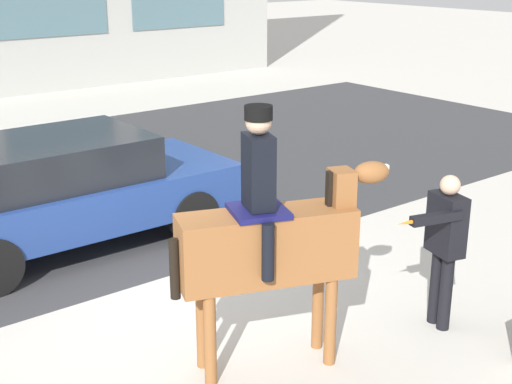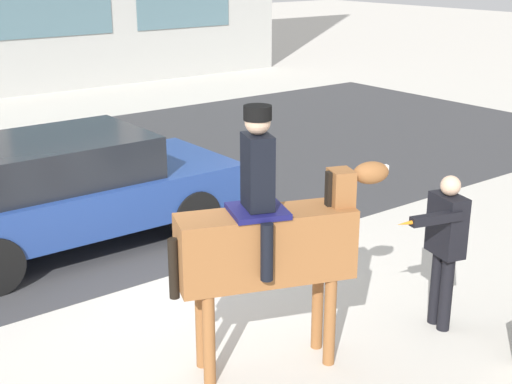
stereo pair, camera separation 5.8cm
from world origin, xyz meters
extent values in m
plane|color=beige|center=(0.00, 0.00, 0.00)|extent=(80.00, 80.00, 0.00)
cube|color=#38383A|center=(0.00, 4.75, 0.00)|extent=(23.32, 8.50, 0.01)
cube|color=slate|center=(4.10, 12.83, 2.26)|extent=(3.28, 0.02, 1.48)
cube|color=slate|center=(8.21, 12.83, 2.26)|extent=(3.28, 0.02, 1.48)
cube|color=brown|center=(-0.08, -1.73, 1.20)|extent=(1.64, 0.97, 0.65)
cylinder|color=brown|center=(0.51, -1.78, 0.44)|extent=(0.11, 0.11, 0.88)
cylinder|color=brown|center=(0.40, -2.07, 0.44)|extent=(0.11, 0.11, 0.88)
cylinder|color=brown|center=(-0.56, -1.38, 0.44)|extent=(0.11, 0.11, 0.88)
cylinder|color=brown|center=(-0.67, -1.67, 0.44)|extent=(0.11, 0.11, 0.88)
cube|color=brown|center=(0.57, -1.97, 1.57)|extent=(0.27, 0.30, 0.55)
cube|color=black|center=(0.46, -1.93, 1.59)|extent=(0.07, 0.09, 0.49)
ellipsoid|color=brown|center=(0.84, -2.07, 1.80)|extent=(0.39, 0.31, 0.21)
cube|color=silver|center=(0.94, -2.11, 1.82)|extent=(0.13, 0.09, 0.08)
cylinder|color=black|center=(-0.86, -1.43, 1.09)|extent=(0.09, 0.09, 0.55)
cube|color=#14144C|center=(-0.16, -1.70, 1.54)|extent=(0.62, 0.62, 0.05)
cube|color=black|center=(-0.16, -1.70, 1.90)|extent=(0.32, 0.38, 0.65)
sphere|color=#D1A889|center=(-0.16, -1.70, 2.34)|extent=(0.22, 0.22, 0.22)
cylinder|color=black|center=(-0.16, -1.70, 2.41)|extent=(0.24, 0.24, 0.12)
cylinder|color=black|center=(-0.06, -1.45, 1.27)|extent=(0.11, 0.11, 0.52)
cylinder|color=black|center=(-0.25, -1.95, 1.27)|extent=(0.11, 0.11, 0.52)
cylinder|color=black|center=(1.78, -2.32, 0.40)|extent=(0.13, 0.13, 0.81)
cylinder|color=black|center=(1.82, -2.16, 0.40)|extent=(0.13, 0.13, 0.81)
cube|color=black|center=(1.80, -2.24, 1.12)|extent=(0.32, 0.44, 0.62)
sphere|color=#D1A889|center=(1.80, -2.24, 1.53)|extent=(0.20, 0.20, 0.20)
cube|color=black|center=(1.49, -2.34, 1.29)|extent=(0.55, 0.23, 0.09)
cone|color=orange|center=(1.15, -2.25, 1.29)|extent=(0.19, 0.09, 0.04)
cube|color=navy|center=(-0.26, 2.16, 0.64)|extent=(4.34, 1.89, 0.58)
cube|color=black|center=(-0.37, 2.16, 1.20)|extent=(2.17, 1.66, 0.54)
cylinder|color=black|center=(1.08, 1.29, 0.35)|extent=(0.70, 0.23, 0.70)
cylinder|color=black|center=(1.08, 3.02, 0.35)|extent=(0.70, 0.23, 0.70)
camera|label=1|loc=(-3.75, -6.27, 3.66)|focal=50.00mm
camera|label=2|loc=(-3.71, -6.31, 3.66)|focal=50.00mm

